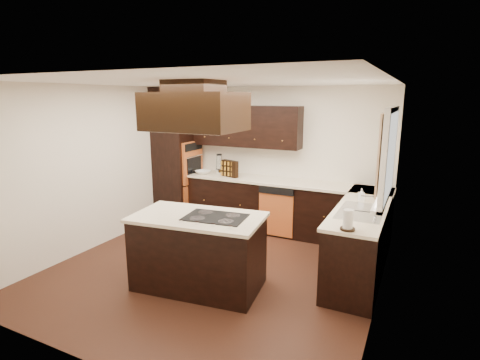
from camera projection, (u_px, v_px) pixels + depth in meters
The scene contains 30 objects.
floor at pixel (214, 270), 5.15m from camera, with size 4.20×4.20×0.02m, color #4F291A.
ceiling at pixel (211, 81), 4.60m from camera, with size 4.20×4.20×0.02m, color white.
wall_back at pixel (272, 158), 6.73m from camera, with size 4.20×0.02×2.50m, color white.
wall_front at pixel (82, 232), 3.02m from camera, with size 4.20×0.02×2.50m, color white.
wall_left at pixel (95, 168), 5.78m from camera, with size 0.02×4.20×2.50m, color white.
wall_right at pixel (385, 200), 3.97m from camera, with size 0.02×4.20×2.50m, color white.
oven_column at pixel (177, 164), 7.17m from camera, with size 0.65×0.75×2.12m, color black.
wall_oven_face at pixel (193, 162), 7.01m from camera, with size 0.05×0.62×0.78m, color orange.
base_cabinets_back at pixel (266, 206), 6.62m from camera, with size 2.93×0.60×0.88m, color black.
base_cabinets_right at pixel (362, 239), 5.07m from camera, with size 0.60×2.40×0.88m, color black.
countertop_back at pixel (266, 180), 6.50m from camera, with size 2.93×0.63×0.04m, color #F7E9C7.
countertop_right at pixel (363, 206), 4.98m from camera, with size 0.63×2.40×0.04m, color #F7E9C7.
upper_cabinets at pixel (246, 126), 6.63m from camera, with size 2.00×0.34×0.72m, color black.
dishwasher_front at pixel (276, 215), 6.24m from camera, with size 0.60×0.05×0.72m, color orange.
window_frame at pixel (389, 155), 4.39m from camera, with size 0.06×1.32×1.12m, color white.
window_pane at pixel (391, 155), 4.37m from camera, with size 0.00×1.20×1.00m, color white.
curtain_left at pixel (380, 156), 4.03m from camera, with size 0.02×0.34×0.90m, color #FBE8C2.
curtain_right at pixel (387, 147), 4.77m from camera, with size 0.02×0.34×0.90m, color #FBE8C2.
sink_rim at pixel (361, 211), 4.66m from camera, with size 0.52×0.84×0.01m, color silver.
island at pixel (199, 253), 4.61m from camera, with size 1.51×0.83×0.88m, color black.
island_top at pixel (198, 217), 4.51m from camera, with size 1.57×0.88×0.04m, color #F7E9C7.
cooktop at pixel (215, 217), 4.43m from camera, with size 0.72×0.48×0.01m, color black.
range_hood at pixel (195, 112), 4.15m from camera, with size 1.05×0.72×0.42m, color black.
hood_duct at pixel (194, 86), 4.09m from camera, with size 0.55×0.50×0.13m, color black.
blender_base at pixel (219, 172), 6.89m from camera, with size 0.15×0.15×0.10m, color silver.
blender_pitcher at pixel (219, 162), 6.85m from camera, with size 0.13×0.13×0.26m, color silver.
spice_rack at pixel (230, 169), 6.68m from camera, with size 0.35×0.09×0.30m, color black.
mixing_bowl at pixel (203, 172), 6.94m from camera, with size 0.27×0.27×0.07m, color white.
soap_bottle at pixel (361, 195), 5.13m from camera, with size 0.08×0.08×0.17m, color white.
paper_towel at pixel (348, 220), 3.99m from camera, with size 0.11×0.11×0.23m, color white.
Camera 1 is at (2.40, -4.12, 2.32)m, focal length 28.00 mm.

